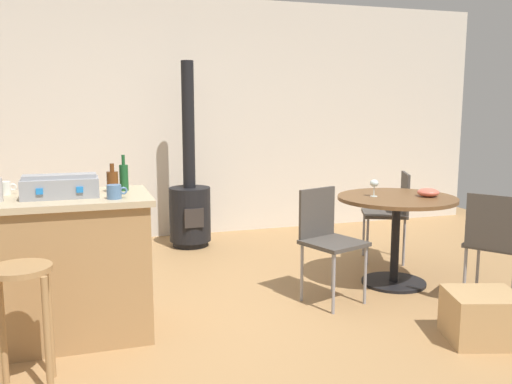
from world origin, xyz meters
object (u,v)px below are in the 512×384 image
at_px(wood_stove, 190,202).
at_px(toolbox, 60,187).
at_px(dining_table, 396,218).
at_px(cup_1, 5,188).
at_px(wine_glass, 374,184).
at_px(cardboard_box, 482,317).
at_px(kitchen_island, 36,269).
at_px(bottle_0, 112,181).
at_px(cup_2, 114,192).
at_px(folding_chair_left, 495,240).
at_px(folding_chair_far, 328,235).
at_px(wooden_stool, 22,303).
at_px(folding_chair_near, 392,209).
at_px(serving_bowl, 428,192).
at_px(bottle_5, 124,177).

height_order(wood_stove, toolbox, wood_stove).
bearing_deg(dining_table, cup_1, -178.13).
height_order(dining_table, toolbox, toolbox).
bearing_deg(wine_glass, cardboard_box, -85.41).
bearing_deg(cardboard_box, kitchen_island, 161.67).
xyz_separation_m(bottle_0, cup_2, (-0.01, -0.27, -0.03)).
bearing_deg(dining_table, folding_chair_left, -60.31).
distance_m(folding_chair_left, bottle_0, 2.79).
relative_size(folding_chair_far, bottle_0, 4.53).
height_order(wooden_stool, folding_chair_near, folding_chair_near).
xyz_separation_m(cup_1, cardboard_box, (2.89, -1.08, -0.82)).
height_order(cup_2, cardboard_box, cup_2).
bearing_deg(toolbox, folding_chair_left, -7.18).
bearing_deg(cardboard_box, cup_1, 159.56).
height_order(wooden_stool, folding_chair_left, folding_chair_left).
distance_m(wooden_stool, folding_chair_near, 3.54).
bearing_deg(wood_stove, toolbox, -120.15).
xyz_separation_m(folding_chair_left, cardboard_box, (-0.48, -0.47, -0.36)).
distance_m(wooden_stool, dining_table, 2.98).
bearing_deg(wood_stove, cardboard_box, -66.02).
bearing_deg(folding_chair_left, wooden_stool, -175.45).
bearing_deg(wine_glass, cup_2, -165.68).
relative_size(folding_chair_far, cardboard_box, 1.98).
xyz_separation_m(wooden_stool, folding_chair_left, (3.22, 0.26, 0.03)).
bearing_deg(cup_2, folding_chair_far, 10.48).
height_order(wine_glass, serving_bowl, wine_glass).
relative_size(kitchen_island, bottle_5, 6.00).
bearing_deg(dining_table, folding_chair_near, 61.09).
bearing_deg(wooden_stool, cup_2, 43.03).
bearing_deg(bottle_5, wooden_stool, -126.87).
bearing_deg(folding_chair_far, toolbox, -175.83).
xyz_separation_m(dining_table, cup_1, (-2.96, -0.10, 0.40)).
relative_size(dining_table, wood_stove, 0.50).
distance_m(cup_1, wine_glass, 2.79).
height_order(folding_chair_near, bottle_5, bottle_5).
bearing_deg(cup_1, wood_stove, 50.26).
xyz_separation_m(kitchen_island, folding_chair_far, (2.09, 0.09, 0.05)).
bearing_deg(wood_stove, cup_2, -111.82).
distance_m(folding_chair_far, cardboard_box, 1.23).
bearing_deg(bottle_0, cup_1, 171.06).
distance_m(wood_stove, toolbox, 2.49).
xyz_separation_m(folding_chair_left, bottle_5, (-2.62, 0.54, 0.51)).
bearing_deg(cup_1, wooden_stool, -80.35).
relative_size(wooden_stool, dining_table, 0.70).
xyz_separation_m(folding_chair_left, bottle_0, (-2.70, 0.50, 0.49)).
bearing_deg(cardboard_box, folding_chair_far, 122.59).
bearing_deg(bottle_0, cup_2, -91.20).
bearing_deg(folding_chair_far, wooden_stool, -159.78).
bearing_deg(dining_table, cup_2, -168.36).
bearing_deg(dining_table, serving_bowl, -17.19).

